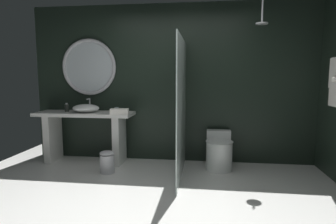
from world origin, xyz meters
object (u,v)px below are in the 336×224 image
folded_hand_towel (119,111)px  soap_dispenser (67,108)px  round_wall_mirror (89,67)px  waste_bin (107,162)px  toilet (219,152)px  vessel_sink (86,108)px  tumbler_cup (116,110)px  rain_shower_head (262,20)px

folded_hand_towel → soap_dispenser: bearing=169.9°
round_wall_mirror → waste_bin: bearing=-53.5°
round_wall_mirror → toilet: bearing=-8.4°
vessel_sink → soap_dispenser: vessel_sink is taller
tumbler_cup → rain_shower_head: (2.17, -0.18, 1.31)m
folded_hand_towel → waste_bin: bearing=-107.4°
tumbler_cup → round_wall_mirror: (-0.56, 0.29, 0.70)m
toilet → rain_shower_head: bearing=-15.5°
soap_dispenser → waste_bin: soap_dispenser is taller
tumbler_cup → toilet: (1.63, -0.03, -0.62)m
tumbler_cup → waste_bin: 0.84m
waste_bin → tumbler_cup: bearing=86.9°
vessel_sink → tumbler_cup: (0.53, -0.03, -0.02)m
rain_shower_head → folded_hand_towel: bearing=177.9°
vessel_sink → folded_hand_towel: (0.61, -0.14, -0.03)m
tumbler_cup → soap_dispenser: bearing=175.7°
vessel_sink → waste_bin: bearing=-43.0°
vessel_sink → round_wall_mirror: (-0.03, 0.26, 0.67)m
tumbler_cup → soap_dispenser: soap_dispenser is taller
tumbler_cup → toilet: bearing=-1.2°
vessel_sink → rain_shower_head: 3.00m
round_wall_mirror → waste_bin: size_ratio=2.86×
tumbler_cup → round_wall_mirror: 0.94m
soap_dispenser → toilet: 2.60m
soap_dispenser → rain_shower_head: bearing=-4.7°
vessel_sink → waste_bin: size_ratio=1.32×
round_wall_mirror → rain_shower_head: size_ratio=2.69×
folded_hand_towel → round_wall_mirror: bearing=148.4°
soap_dispenser → rain_shower_head: 3.32m
vessel_sink → soap_dispenser: size_ratio=3.00×
tumbler_cup → toilet: tumbler_cup is taller
rain_shower_head → toilet: bearing=164.5°
tumbler_cup → waste_bin: tumbler_cup is taller
rain_shower_head → waste_bin: rain_shower_head is taller
vessel_sink → tumbler_cup: size_ratio=4.67×
vessel_sink → soap_dispenser: 0.35m
soap_dispenser → round_wall_mirror: round_wall_mirror is taller
toilet → folded_hand_towel: folded_hand_towel is taller
round_wall_mirror → tumbler_cup: bearing=-27.3°
toilet → waste_bin: size_ratio=1.75×
rain_shower_head → toilet: (-0.54, 0.15, -1.93)m
round_wall_mirror → toilet: (2.19, -0.32, -1.32)m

